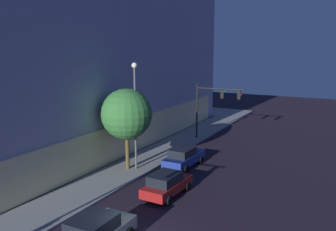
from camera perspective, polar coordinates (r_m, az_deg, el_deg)
modern_building at (r=41.74m, az=-19.08°, el=11.66°), size 36.82×25.41×21.64m
traffic_light_far_corner at (r=37.38m, az=7.41°, el=2.34°), size 0.62×4.96×5.74m
street_lamp_sidewalk at (r=28.02m, az=-5.22°, el=1.85°), size 0.44×0.44×8.40m
sidewalk_tree at (r=28.23m, az=-6.55°, el=0.21°), size 3.99×3.99×6.43m
car_red at (r=24.32m, az=-0.25°, el=-10.75°), size 4.20×2.08×1.57m
car_blue at (r=29.82m, az=2.49°, el=-6.57°), size 4.53×2.09×1.64m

